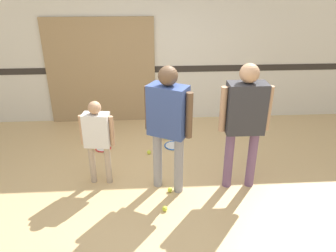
{
  "coord_description": "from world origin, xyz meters",
  "views": [
    {
      "loc": [
        -0.16,
        -3.74,
        2.7
      ],
      "look_at": [
        0.07,
        -0.0,
        0.94
      ],
      "focal_mm": 35.0,
      "sensor_mm": 36.0,
      "label": 1
    }
  ],
  "objects": [
    {
      "name": "racket_second_spare",
      "position": [
        -0.95,
        1.14,
        0.01
      ],
      "size": [
        0.33,
        0.52,
        0.03
      ],
      "rotation": [
        0.0,
        0.0,
        4.97
      ],
      "color": "red",
      "rests_on": "ground_plane"
    },
    {
      "name": "tennis_ball_near_instructor",
      "position": [
        -0.0,
        -0.49,
        0.03
      ],
      "size": [
        0.07,
        0.07,
        0.07
      ],
      "primitive_type": "sphere",
      "color": "#CCE038",
      "rests_on": "ground_plane"
    },
    {
      "name": "tennis_ball_stray_right",
      "position": [
        -0.19,
        0.94,
        0.03
      ],
      "size": [
        0.07,
        0.07,
        0.07
      ],
      "primitive_type": "sphere",
      "color": "#CCE038",
      "rests_on": "ground_plane"
    },
    {
      "name": "person_student_left",
      "position": [
        -0.86,
        0.2,
        0.76
      ],
      "size": [
        0.46,
        0.23,
        1.22
      ],
      "rotation": [
        0.0,
        0.0,
        -0.13
      ],
      "color": "tan",
      "rests_on": "ground_plane"
    },
    {
      "name": "racket_spare_on_floor",
      "position": [
        0.25,
        1.2,
        0.01
      ],
      "size": [
        0.44,
        0.56,
        0.03
      ],
      "rotation": [
        0.0,
        0.0,
        1.02
      ],
      "color": "blue",
      "rests_on": "ground_plane"
    },
    {
      "name": "ground_plane",
      "position": [
        0.0,
        0.0,
        0.0
      ],
      "size": [
        16.0,
        16.0,
        0.0
      ],
      "primitive_type": "plane",
      "color": "tan"
    },
    {
      "name": "person_instructor",
      "position": [
        0.07,
        -0.0,
        1.06
      ],
      "size": [
        0.58,
        0.47,
        1.72
      ],
      "rotation": [
        0.0,
        0.0,
        -0.51
      ],
      "color": "gray",
      "rests_on": "ground_plane"
    },
    {
      "name": "wall_panel",
      "position": [
        -1.05,
        2.36,
        1.0
      ],
      "size": [
        2.03,
        0.05,
        2.0
      ],
      "color": "#9E7F56",
      "rests_on": "ground_plane"
    },
    {
      "name": "wall_back",
      "position": [
        0.0,
        2.42,
        1.6
      ],
      "size": [
        16.0,
        0.07,
        3.2
      ],
      "color": "silver",
      "rests_on": "ground_plane"
    },
    {
      "name": "person_student_right",
      "position": [
        1.05,
        0.01,
        1.07
      ],
      "size": [
        0.66,
        0.27,
        1.73
      ],
      "rotation": [
        0.0,
        0.0,
        -3.15
      ],
      "color": "#6B4C70",
      "rests_on": "ground_plane"
    },
    {
      "name": "tennis_ball_stray_left",
      "position": [
        0.09,
        -0.1,
        0.03
      ],
      "size": [
        0.07,
        0.07,
        0.07
      ],
      "primitive_type": "sphere",
      "color": "#CCE038",
      "rests_on": "ground_plane"
    },
    {
      "name": "tennis_ball_by_spare_racket",
      "position": [
        0.12,
        1.43,
        0.03
      ],
      "size": [
        0.07,
        0.07,
        0.07
      ],
      "primitive_type": "sphere",
      "color": "#CCE038",
      "rests_on": "ground_plane"
    }
  ]
}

